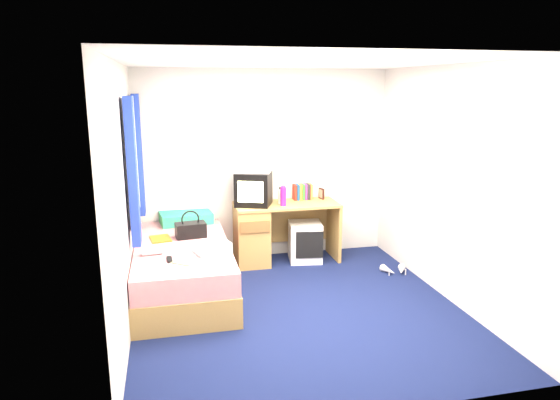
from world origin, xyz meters
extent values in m
plane|color=#0C1438|center=(0.00, 0.00, 0.00)|extent=(3.40, 3.40, 0.00)
plane|color=white|center=(0.00, 0.00, 2.40)|extent=(3.40, 3.40, 0.00)
plane|color=silver|center=(0.00, 1.70, 1.20)|extent=(3.20, 0.00, 3.20)
plane|color=silver|center=(0.00, -1.70, 1.20)|extent=(3.20, 0.00, 3.20)
plane|color=silver|center=(-1.60, 0.00, 1.20)|extent=(0.00, 3.40, 3.40)
plane|color=silver|center=(1.60, 0.00, 1.20)|extent=(0.00, 3.40, 3.40)
cube|color=tan|center=(-1.10, 0.70, 0.15)|extent=(1.00, 2.00, 0.30)
cube|color=brown|center=(-0.60, 0.30, 0.16)|extent=(0.02, 0.70, 0.18)
cube|color=white|center=(-1.10, 0.70, 0.42)|extent=(0.98, 1.98, 0.24)
cube|color=#1974A3|center=(-1.02, 1.55, 0.61)|extent=(0.66, 0.47, 0.13)
cube|color=tan|center=(0.22, 1.42, 0.73)|extent=(1.30, 0.55, 0.03)
cube|color=tan|center=(-0.23, 1.42, 0.36)|extent=(0.40, 0.52, 0.72)
cube|color=tan|center=(0.85, 1.42, 0.36)|extent=(0.04, 0.52, 0.72)
cube|color=tan|center=(0.47, 1.67, 0.45)|extent=(0.78, 0.03, 0.55)
cube|color=white|center=(0.46, 1.37, 0.25)|extent=(0.45, 0.45, 0.50)
cube|color=black|center=(-0.19, 1.44, 0.96)|extent=(0.52, 0.51, 0.41)
cube|color=#FFFCA1|center=(-0.26, 1.26, 0.96)|extent=(0.29, 0.13, 0.25)
cube|color=silver|center=(-0.19, 1.44, 1.20)|extent=(0.49, 0.42, 0.08)
cube|color=maroon|center=(0.37, 1.60, 0.85)|extent=(0.03, 0.13, 0.20)
cube|color=navy|center=(0.41, 1.60, 0.85)|extent=(0.03, 0.13, 0.20)
cube|color=gold|center=(0.44, 1.60, 0.85)|extent=(0.03, 0.13, 0.20)
cube|color=#337F33|center=(0.48, 1.60, 0.85)|extent=(0.03, 0.13, 0.20)
cube|color=#7F337F|center=(0.51, 1.60, 0.85)|extent=(0.03, 0.13, 0.20)
cube|color=#262626|center=(0.55, 1.60, 0.85)|extent=(0.03, 0.13, 0.20)
cube|color=#B26633|center=(0.58, 1.60, 0.85)|extent=(0.03, 0.13, 0.20)
cube|color=#321610|center=(0.73, 1.57, 0.82)|extent=(0.04, 0.12, 0.14)
cylinder|color=#CF1D8C|center=(0.16, 1.31, 0.86)|extent=(0.09, 0.09, 0.23)
cylinder|color=white|center=(0.14, 1.42, 0.85)|extent=(0.05, 0.05, 0.19)
cube|color=black|center=(-0.99, 0.94, 0.62)|extent=(0.35, 0.22, 0.16)
torus|color=black|center=(-0.99, 0.94, 0.74)|extent=(0.20, 0.04, 0.20)
cube|color=white|center=(-0.81, 0.37, 0.59)|extent=(0.39, 0.36, 0.11)
cube|color=gold|center=(-1.32, 0.93, 0.55)|extent=(0.25, 0.31, 0.01)
cylinder|color=silver|center=(-1.40, 0.42, 0.58)|extent=(0.21, 0.09, 0.07)
cube|color=yellow|center=(-1.12, 0.09, 0.55)|extent=(0.21, 0.18, 0.01)
cube|color=black|center=(-1.23, 0.21, 0.55)|extent=(0.06, 0.16, 0.02)
cube|color=silver|center=(-1.58, 0.90, 1.45)|extent=(0.02, 0.90, 1.10)
cube|color=white|center=(-1.57, 0.90, 2.04)|extent=(0.06, 1.06, 0.08)
cube|color=white|center=(-1.57, 0.90, 0.86)|extent=(0.06, 1.06, 0.08)
cube|color=navy|center=(-1.53, 0.31, 1.40)|extent=(0.08, 0.24, 1.40)
cube|color=navy|center=(-1.53, 1.49, 1.40)|extent=(0.08, 0.24, 1.40)
cone|color=silver|center=(1.30, 0.69, 0.04)|extent=(0.15, 0.24, 0.09)
cone|color=silver|center=(1.45, 0.67, 0.04)|extent=(0.18, 0.24, 0.09)
camera|label=1|loc=(-1.21, -4.48, 2.19)|focal=32.00mm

